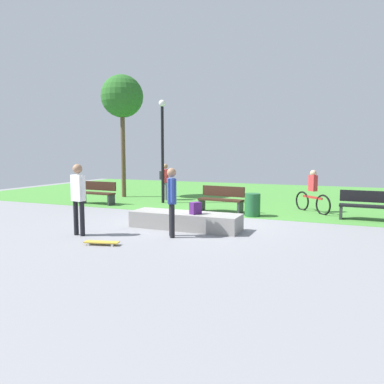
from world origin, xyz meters
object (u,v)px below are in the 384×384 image
object	(u,v)px
skateboard_by_ledge	(102,242)
park_bench_near_path	(97,192)
cyclist_on_bicycle	(313,194)
tree_slender_maple	(122,98)
pedestrian_with_backpack	(165,179)
trash_bin	(253,205)
backpack_on_ledge	(196,208)
park_bench_far_left	(221,199)
skater_watching	(78,194)
concrete_ledge	(185,221)
skater_performing_trick	(172,197)
lamp_post	(162,141)
park_bench_by_oak	(367,205)

from	to	relation	value
skateboard_by_ledge	park_bench_near_path	distance (m)	6.93
skateboard_by_ledge	cyclist_on_bicycle	size ratio (longest dim) A/B	0.54
tree_slender_maple	pedestrian_with_backpack	world-z (taller)	tree_slender_maple
park_bench_near_path	trash_bin	world-z (taller)	park_bench_near_path
tree_slender_maple	trash_bin	xyz separation A→B (m)	(6.86, -2.87, -4.23)
backpack_on_ledge	cyclist_on_bicycle	bearing A→B (deg)	178.50
park_bench_far_left	park_bench_near_path	size ratio (longest dim) A/B	1.01
backpack_on_ledge	park_bench_far_left	bearing A→B (deg)	-145.01
trash_bin	park_bench_near_path	bearing A→B (deg)	176.39
skater_watching	park_bench_far_left	xyz separation A→B (m)	(2.19, 4.85, -0.59)
concrete_ledge	backpack_on_ledge	xyz separation A→B (m)	(0.36, -0.11, 0.39)
skater_performing_trick	tree_slender_maple	distance (m)	9.41
skateboard_by_ledge	pedestrian_with_backpack	world-z (taller)	pedestrian_with_backpack
park_bench_near_path	pedestrian_with_backpack	distance (m)	2.99
backpack_on_ledge	pedestrian_with_backpack	world-z (taller)	pedestrian_with_backpack
concrete_ledge	lamp_post	world-z (taller)	lamp_post
pedestrian_with_backpack	cyclist_on_bicycle	bearing A→B (deg)	-9.02
skater_performing_trick	trash_bin	size ratio (longest dim) A/B	2.27
skater_watching	pedestrian_with_backpack	bearing A→B (deg)	99.34
concrete_ledge	skater_performing_trick	bearing A→B (deg)	-85.08
park_bench_far_left	park_bench_by_oak	xyz separation A→B (m)	(4.64, 0.28, 0.00)
skateboard_by_ledge	park_bench_by_oak	bearing A→B (deg)	45.06
concrete_ledge	park_bench_by_oak	world-z (taller)	park_bench_by_oak
park_bench_by_oak	cyclist_on_bicycle	xyz separation A→B (m)	(-1.69, 0.95, 0.15)
skater_watching	pedestrian_with_backpack	distance (m)	7.18
backpack_on_ledge	lamp_post	distance (m)	5.95
tree_slender_maple	lamp_post	xyz separation A→B (m)	(2.65, -1.13, -2.05)
park_bench_near_path	cyclist_on_bicycle	world-z (taller)	cyclist_on_bicycle
skater_watching	pedestrian_with_backpack	xyz separation A→B (m)	(-1.16, 7.08, -0.12)
skater_performing_trick	cyclist_on_bicycle	bearing A→B (deg)	61.28
skateboard_by_ledge	park_bench_by_oak	xyz separation A→B (m)	(5.71, 5.73, 0.42)
lamp_post	park_bench_far_left	bearing A→B (deg)	-24.29
concrete_ledge	pedestrian_with_backpack	bearing A→B (deg)	122.02
skater_performing_trick	tree_slender_maple	bearing A→B (deg)	130.97
skater_performing_trick	cyclist_on_bicycle	distance (m)	6.06
concrete_ledge	lamp_post	xyz separation A→B (m)	(-2.96, 4.42, 2.34)
concrete_ledge	backpack_on_ledge	size ratio (longest dim) A/B	9.64
park_bench_by_oak	lamp_post	distance (m)	8.00
concrete_ledge	park_bench_near_path	world-z (taller)	park_bench_near_path
park_bench_by_oak	trash_bin	world-z (taller)	park_bench_by_oak
trash_bin	pedestrian_with_backpack	distance (m)	5.29
skateboard_by_ledge	park_bench_by_oak	size ratio (longest dim) A/B	0.51
park_bench_near_path	lamp_post	bearing A→B (deg)	30.13
tree_slender_maple	backpack_on_ledge	bearing A→B (deg)	-43.47
park_bench_by_oak	lamp_post	world-z (taller)	lamp_post
skater_watching	park_bench_by_oak	distance (m)	8.57
pedestrian_with_backpack	lamp_post	bearing A→B (deg)	-68.40
trash_bin	tree_slender_maple	bearing A→B (deg)	157.27
tree_slender_maple	concrete_ledge	bearing A→B (deg)	-44.66
park_bench_near_path	backpack_on_ledge	bearing A→B (deg)	-29.62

